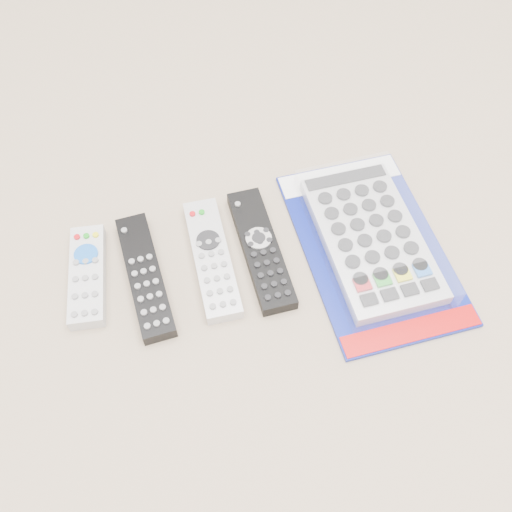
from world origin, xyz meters
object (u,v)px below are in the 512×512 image
object	(u,v)px
remote_slim_black	(145,276)
remote_silver_dvd	(212,258)
remote_small_grey	(87,275)
jumbo_remote_packaged	(371,237)
remote_large_black	(261,249)

from	to	relation	value
remote_slim_black	remote_silver_dvd	size ratio (longest dim) A/B	1.01
remote_small_grey	remote_silver_dvd	xyz separation A→B (m)	(0.18, -0.02, -0.00)
remote_small_grey	remote_silver_dvd	bearing A→B (deg)	1.31
remote_silver_dvd	jumbo_remote_packaged	world-z (taller)	jumbo_remote_packaged
remote_slim_black	jumbo_remote_packaged	world-z (taller)	jumbo_remote_packaged
remote_slim_black	remote_silver_dvd	world-z (taller)	same
remote_small_grey	jumbo_remote_packaged	bearing A→B (deg)	0.24
remote_slim_black	remote_small_grey	bearing A→B (deg)	161.76
remote_small_grey	remote_slim_black	xyz separation A→B (m)	(0.08, -0.02, -0.00)
remote_silver_dvd	remote_large_black	bearing A→B (deg)	-0.19
remote_large_black	jumbo_remote_packaged	xyz separation A→B (m)	(0.16, -0.03, 0.01)
remote_small_grey	remote_slim_black	bearing A→B (deg)	-8.59
remote_small_grey	remote_slim_black	size ratio (longest dim) A/B	0.80
remote_small_grey	remote_large_black	xyz separation A→B (m)	(0.25, -0.03, -0.00)
remote_slim_black	remote_silver_dvd	xyz separation A→B (m)	(0.10, 0.00, 0.00)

